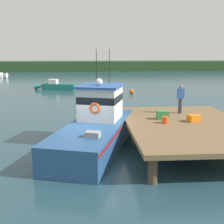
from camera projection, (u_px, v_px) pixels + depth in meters
ground_plane at (91, 149)px, 14.59m from camera, size 200.00×200.00×0.00m
dock at (187, 126)px, 14.73m from camera, size 6.00×9.00×1.20m
main_fishing_boat at (98, 126)px, 14.99m from camera, size 4.75×9.91×4.80m
crate_stack_mid_dock at (194, 118)px, 15.01m from camera, size 0.69×0.58×0.34m
crate_stack_near_edge at (163, 115)px, 15.56m from camera, size 0.61×0.46×0.43m
bait_bucket at (165, 120)px, 14.64m from camera, size 0.32×0.32×0.34m
deckhand_by_the_boat at (181, 98)px, 16.93m from camera, size 0.36×0.22×1.63m
moored_boat_mid_harbor at (56, 86)px, 37.31m from camera, size 5.21×2.05×1.30m
mooring_buoy_spare_mooring at (132, 91)px, 33.76m from camera, size 0.52×0.52×0.52m
mooring_buoy_channel_marker at (106, 97)px, 30.07m from camera, size 0.41×0.41×0.41m
mooring_buoy_inshore at (86, 83)px, 43.38m from camera, size 0.41×0.41×0.41m
far_shoreline at (89, 66)px, 74.95m from camera, size 120.00×8.00×2.40m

